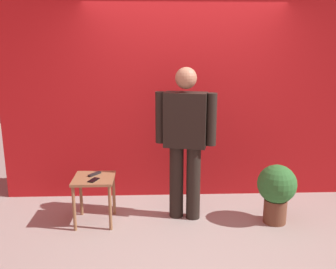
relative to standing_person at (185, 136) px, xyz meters
The scene contains 7 objects.
ground_plane 1.10m from the standing_person, 85.12° to the right, with size 12.00×12.00×0.00m, color #9E9991.
back_wall_red 0.86m from the standing_person, 86.66° to the left, with size 4.71×0.12×2.89m, color #B2171B.
standing_person is the anchor object (origin of this frame).
side_table 1.17m from the standing_person, behind, with size 0.45×0.45×0.54m.
cell_phone 1.13m from the standing_person, 169.36° to the right, with size 0.07×0.14×0.01m, color black.
tv_remote 1.12m from the standing_person, behind, with size 0.04×0.17×0.02m, color black.
potted_plant 1.19m from the standing_person, ahead, with size 0.44×0.44×0.69m.
Camera 1 is at (-0.40, -3.55, 2.00)m, focal length 39.63 mm.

